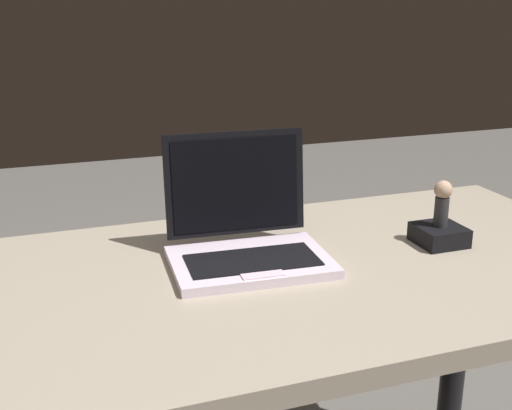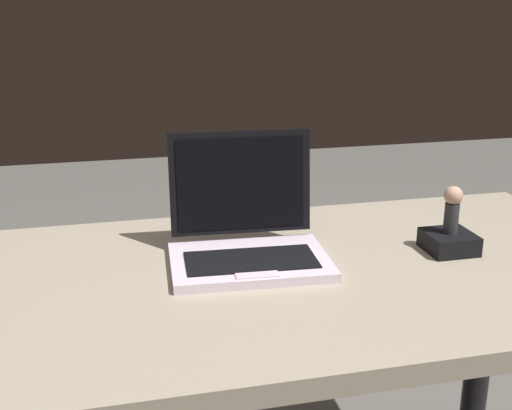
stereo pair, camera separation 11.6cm
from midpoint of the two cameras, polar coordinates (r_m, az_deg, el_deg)
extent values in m
cube|color=#A1947F|center=(1.18, 5.25, -6.57)|extent=(1.34, 0.68, 0.04)
cylinder|color=black|center=(1.83, 20.71, -11.63)|extent=(0.06, 0.06, 0.72)
cube|color=silver|center=(1.19, 2.25, -5.03)|extent=(0.30, 0.22, 0.02)
cube|color=black|center=(1.17, 2.40, -4.86)|extent=(0.24, 0.12, 0.00)
cube|color=silver|center=(1.11, 3.08, -6.10)|extent=(0.08, 0.04, 0.00)
cube|color=black|center=(1.24, 1.30, 1.92)|extent=(0.27, 0.05, 0.20)
cube|color=black|center=(1.24, 1.35, 1.83)|extent=(0.24, 0.04, 0.17)
cube|color=#4CF259|center=(1.25, 1.35, 0.90)|extent=(0.23, 0.02, 0.01)
cube|color=black|center=(1.32, 18.91, -3.12)|extent=(0.09, 0.09, 0.04)
cylinder|color=#2E2E30|center=(1.31, 19.12, -1.14)|extent=(0.03, 0.03, 0.06)
sphere|color=tan|center=(1.29, 19.32, 0.74)|extent=(0.04, 0.04, 0.04)
camera|label=1|loc=(0.06, -87.14, 0.93)|focal=45.91mm
camera|label=2|loc=(0.06, 92.86, -0.93)|focal=45.91mm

